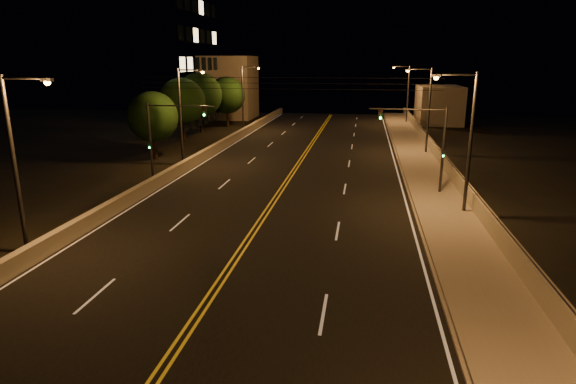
# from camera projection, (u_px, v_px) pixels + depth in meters

# --- Properties ---
(road) EXTENTS (18.00, 120.00, 0.02)m
(road) POSITION_uv_depth(u_px,v_px,m) (259.00, 224.00, 27.33)
(road) COLOR black
(road) RESTS_ON ground
(sidewalk) EXTENTS (3.60, 120.00, 0.30)m
(sidewalk) POSITION_uv_depth(u_px,v_px,m) (456.00, 231.00, 25.66)
(sidewalk) COLOR gray
(sidewalk) RESTS_ON ground
(curb) EXTENTS (0.14, 120.00, 0.15)m
(curb) POSITION_uv_depth(u_px,v_px,m) (420.00, 231.00, 25.97)
(curb) COLOR gray
(curb) RESTS_ON ground
(parapet_wall) EXTENTS (0.30, 120.00, 1.00)m
(parapet_wall) POSITION_uv_depth(u_px,v_px,m) (490.00, 221.00, 25.25)
(parapet_wall) COLOR gray
(parapet_wall) RESTS_ON sidewalk
(jersey_barrier) EXTENTS (0.45, 120.00, 0.91)m
(jersey_barrier) POSITION_uv_depth(u_px,v_px,m) (110.00, 209.00, 28.57)
(jersey_barrier) COLOR gray
(jersey_barrier) RESTS_ON ground
(distant_building_right) EXTENTS (6.00, 10.00, 5.43)m
(distant_building_right) POSITION_uv_depth(u_px,v_px,m) (438.00, 105.00, 71.35)
(distant_building_right) COLOR gray
(distant_building_right) RESTS_ON ground
(distant_building_left) EXTENTS (8.00, 8.00, 9.72)m
(distant_building_left) POSITION_uv_depth(u_px,v_px,m) (229.00, 87.00, 77.18)
(distant_building_left) COLOR gray
(distant_building_left) RESTS_ON ground
(parapet_rail) EXTENTS (0.06, 120.00, 0.06)m
(parapet_rail) POSITION_uv_depth(u_px,v_px,m) (491.00, 212.00, 25.11)
(parapet_rail) COLOR black
(parapet_rail) RESTS_ON parapet_wall
(lane_markings) EXTENTS (17.32, 116.00, 0.00)m
(lane_markings) POSITION_uv_depth(u_px,v_px,m) (259.00, 224.00, 27.26)
(lane_markings) COLOR silver
(lane_markings) RESTS_ON road
(streetlight_1) EXTENTS (2.55, 0.28, 8.37)m
(streetlight_1) POSITION_uv_depth(u_px,v_px,m) (466.00, 134.00, 27.62)
(streetlight_1) COLOR #2D2D33
(streetlight_1) RESTS_ON ground
(streetlight_2) EXTENTS (2.55, 0.28, 8.37)m
(streetlight_2) POSITION_uv_depth(u_px,v_px,m) (426.00, 105.00, 46.13)
(streetlight_2) COLOR #2D2D33
(streetlight_2) RESTS_ON ground
(streetlight_3) EXTENTS (2.55, 0.28, 8.37)m
(streetlight_3) POSITION_uv_depth(u_px,v_px,m) (406.00, 90.00, 69.60)
(streetlight_3) COLOR #2D2D33
(streetlight_3) RESTS_ON ground
(streetlight_4) EXTENTS (2.55, 0.28, 8.37)m
(streetlight_4) POSITION_uv_depth(u_px,v_px,m) (18.00, 153.00, 21.99)
(streetlight_4) COLOR #2D2D33
(streetlight_4) RESTS_ON ground
(streetlight_5) EXTENTS (2.55, 0.28, 8.37)m
(streetlight_5) POSITION_uv_depth(u_px,v_px,m) (183.00, 109.00, 41.78)
(streetlight_5) COLOR #2D2D33
(streetlight_5) RESTS_ON ground
(streetlight_6) EXTENTS (2.55, 0.28, 8.37)m
(streetlight_6) POSITION_uv_depth(u_px,v_px,m) (245.00, 93.00, 62.78)
(streetlight_6) COLOR #2D2D33
(streetlight_6) RESTS_ON ground
(traffic_signal_right) EXTENTS (5.11, 0.31, 6.05)m
(traffic_signal_right) POSITION_uv_depth(u_px,v_px,m) (428.00, 140.00, 32.17)
(traffic_signal_right) COLOR #2D2D33
(traffic_signal_right) RESTS_ON ground
(traffic_signal_left) EXTENTS (5.11, 0.31, 6.05)m
(traffic_signal_left) POSITION_uv_depth(u_px,v_px,m) (163.00, 134.00, 35.00)
(traffic_signal_left) COLOR #2D2D33
(traffic_signal_left) RESTS_ON ground
(overhead_wires) EXTENTS (22.00, 0.03, 0.83)m
(overhead_wires) POSITION_uv_depth(u_px,v_px,m) (285.00, 83.00, 34.44)
(overhead_wires) COLOR black
(building_tower) EXTENTS (24.00, 15.00, 28.27)m
(building_tower) POSITION_uv_depth(u_px,v_px,m) (105.00, 22.00, 59.16)
(building_tower) COLOR gray
(building_tower) RESTS_ON ground
(tree_0) EXTENTS (4.64, 4.64, 6.29)m
(tree_0) POSITION_uv_depth(u_px,v_px,m) (153.00, 117.00, 44.47)
(tree_0) COLOR black
(tree_0) RESTS_ON ground
(tree_1) EXTENTS (5.27, 5.27, 7.14)m
(tree_1) POSITION_uv_depth(u_px,v_px,m) (182.00, 102.00, 54.60)
(tree_1) COLOR black
(tree_1) RESTS_ON ground
(tree_2) EXTENTS (5.61, 5.61, 7.60)m
(tree_2) POSITION_uv_depth(u_px,v_px,m) (200.00, 95.00, 61.12)
(tree_2) COLOR black
(tree_2) RESTS_ON ground
(tree_3) EXTENTS (5.10, 5.10, 6.91)m
(tree_3) POSITION_uv_depth(u_px,v_px,m) (227.00, 95.00, 66.91)
(tree_3) COLOR black
(tree_3) RESTS_ON ground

